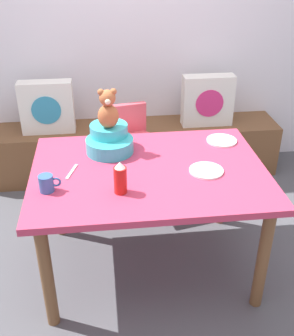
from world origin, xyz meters
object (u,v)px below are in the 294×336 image
at_px(dining_table, 149,182).
at_px(coffee_mug, 47,183).
at_px(ketchup_bottle, 120,178).
at_px(dinner_plate_far, 222,141).
at_px(teddy_bear, 108,110).
at_px(pillow_floral_left, 47,107).
at_px(dinner_plate_near, 206,171).
at_px(highchair, 132,142).
at_px(infant_seat_teal, 109,140).
at_px(pillow_floral_right, 208,101).

relative_size(dining_table, coffee_mug, 11.50).
xyz_separation_m(dining_table, ketchup_bottle, (-0.18, -0.23, 0.18)).
height_order(coffee_mug, dinner_plate_far, coffee_mug).
xyz_separation_m(teddy_bear, ketchup_bottle, (0.04, -0.50, -0.19)).
xyz_separation_m(pillow_floral_left, teddy_bear, (0.49, -0.96, 0.34)).
xyz_separation_m(pillow_floral_left, dining_table, (0.71, -1.23, -0.03)).
height_order(ketchup_bottle, dinner_plate_near, ketchup_bottle).
bearing_deg(dinner_plate_near, highchair, 112.26).
height_order(teddy_bear, dinner_plate_far, teddy_bear).
distance_m(infant_seat_teal, dinner_plate_far, 0.75).
distance_m(highchair, coffee_mug, 1.16).
bearing_deg(coffee_mug, dinner_plate_far, 23.84).
bearing_deg(teddy_bear, ketchup_bottle, -85.58).
bearing_deg(pillow_floral_left, infant_seat_teal, -63.12).
relative_size(pillow_floral_left, dinner_plate_near, 2.20).
distance_m(highchair, teddy_bear, 0.76).
bearing_deg(dinner_plate_far, highchair, 137.99).
bearing_deg(pillow_floral_left, dinner_plate_near, -51.44).
distance_m(pillow_floral_left, dinner_plate_near, 1.66).
distance_m(teddy_bear, coffee_mug, 0.61).
relative_size(pillow_floral_left, ketchup_bottle, 2.38).
xyz_separation_m(infant_seat_teal, dinner_plate_near, (0.55, -0.34, -0.07)).
relative_size(highchair, ketchup_bottle, 4.27).
height_order(dining_table, dinner_plate_far, dinner_plate_far).
bearing_deg(dinner_plate_near, ketchup_bottle, -162.22).
height_order(ketchup_bottle, dinner_plate_far, ketchup_bottle).
distance_m(pillow_floral_right, highchair, 0.82).
bearing_deg(teddy_bear, infant_seat_teal, 90.00).
bearing_deg(dinner_plate_near, pillow_floral_right, 75.64).
relative_size(teddy_bear, dinner_plate_near, 1.25).
bearing_deg(infant_seat_teal, dinner_plate_near, -31.56).
distance_m(highchair, dinner_plate_near, 0.98).
height_order(dining_table, teddy_bear, teddy_bear).
bearing_deg(pillow_floral_right, pillow_floral_left, 180.00).
bearing_deg(ketchup_bottle, highchair, 81.99).
bearing_deg(dining_table, pillow_floral_left, 119.87).
bearing_deg(highchair, ketchup_bottle, -98.01).
bearing_deg(teddy_bear, highchair, 71.26).
bearing_deg(pillow_floral_right, dining_table, -118.23).
xyz_separation_m(pillow_floral_right, coffee_mug, (-1.23, -1.40, 0.11)).
xyz_separation_m(pillow_floral_right, infant_seat_teal, (-0.88, -0.96, 0.13)).
height_order(pillow_floral_left, dinner_plate_far, pillow_floral_left).
xyz_separation_m(pillow_floral_right, teddy_bear, (-0.88, -0.96, 0.34)).
distance_m(highchair, infant_seat_teal, 0.65).
distance_m(pillow_floral_right, dinner_plate_far, 0.93).
bearing_deg(coffee_mug, dinner_plate_near, 6.64).
relative_size(dining_table, dinner_plate_far, 6.90).
height_order(coffee_mug, dinner_plate_near, coffee_mug).
bearing_deg(dining_table, dinner_plate_far, 30.70).
distance_m(dining_table, highchair, 0.83).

